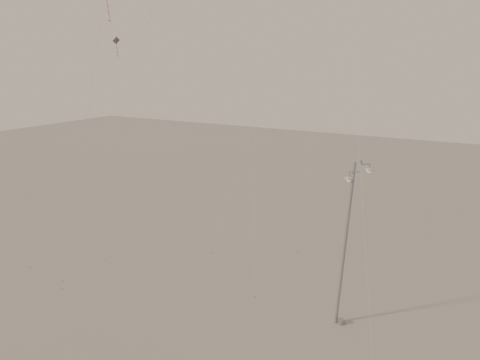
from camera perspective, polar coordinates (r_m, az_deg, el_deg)
The scene contains 7 objects.
ground at distance 33.26m, azimuth -8.72°, elevation -15.40°, with size 160.00×160.00×0.00m, color gray.
street_lamp at distance 31.76m, azimuth 11.40°, elevation -6.22°, with size 1.80×0.94×10.17m.
kite_1 at distance 37.35m, azimuth -9.60°, elevation 16.53°, with size 5.37×7.17×22.71m.
kite_3 at distance 34.29m, azimuth -15.23°, elevation 11.81°, with size 6.08×0.49×19.74m.
kite_4 at distance 35.26m, azimuth 11.56°, elevation 17.66°, with size 8.35×15.01×26.53m.
kite_6 at distance 42.34m, azimuth -15.52°, elevation 7.75°, with size 4.22×6.82×17.12m.
kite_7 at distance 45.15m, azimuth 5.75°, elevation 17.91°, with size 5.19×8.26×23.97m.
Camera 1 is at (18.69, -22.40, 15.97)m, focal length 40.00 mm.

